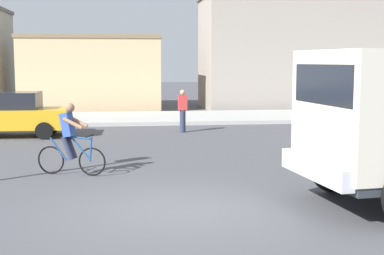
{
  "coord_description": "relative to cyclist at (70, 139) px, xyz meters",
  "views": [
    {
      "loc": [
        -0.75,
        -9.72,
        2.71
      ],
      "look_at": [
        0.79,
        2.5,
        1.2
      ],
      "focal_mm": 51.16,
      "sensor_mm": 36.0,
      "label": 1
    }
  ],
  "objects": [
    {
      "name": "building_mid_block",
      "position": [
        -0.45,
        18.25,
        1.17
      ],
      "size": [
        7.5,
        5.87,
        4.06
      ],
      "color": "#D1B284",
      "rests_on": "ground"
    },
    {
      "name": "car_white_mid",
      "position": [
        -2.72,
        7.05,
        -0.05
      ],
      "size": [
        4.05,
        1.98,
        1.6
      ],
      "color": "gold",
      "rests_on": "ground"
    },
    {
      "name": "building_corner_right",
      "position": [
        11.11,
        17.75,
        2.34
      ],
      "size": [
        10.74,
        5.14,
        6.41
      ],
      "color": "#9E9389",
      "rests_on": "ground"
    },
    {
      "name": "pedestrian_near_kerb",
      "position": [
        3.49,
        7.44,
        -0.02
      ],
      "size": [
        0.34,
        0.22,
        1.62
      ],
      "color": "#2D334C",
      "rests_on": "ground"
    },
    {
      "name": "sidewalk_far",
      "position": [
        2.01,
        12.12,
        -0.78
      ],
      "size": [
        80.0,
        5.0,
        0.16
      ],
      "primitive_type": "cube",
      "color": "#ADADA8",
      "rests_on": "ground"
    },
    {
      "name": "ground_plane",
      "position": [
        2.01,
        -3.36,
        -0.86
      ],
      "size": [
        120.0,
        120.0,
        0.0
      ],
      "primitive_type": "plane",
      "color": "#4C4C51"
    },
    {
      "name": "cyclist",
      "position": [
        0.0,
        0.0,
        0.0
      ],
      "size": [
        1.65,
        0.7,
        1.72
      ],
      "color": "black",
      "rests_on": "ground"
    }
  ]
}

